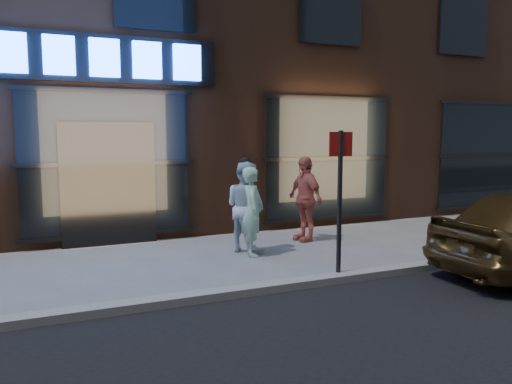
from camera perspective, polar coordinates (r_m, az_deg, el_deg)
ground at (r=6.57m, az=-11.75°, el=-12.86°), size 90.00×90.00×0.00m
curb at (r=6.55m, az=-11.76°, el=-12.36°), size 60.00×0.25×0.12m
storefront_building at (r=14.42m, az=-19.17°, el=18.21°), size 30.20×8.28×10.30m
man_bowtie at (r=8.92m, az=-0.43°, el=-2.24°), size 0.52×0.66×1.60m
man_cap at (r=9.21m, az=-1.22°, el=-1.69°), size 0.91×1.00×1.68m
passerby at (r=10.18m, az=5.60°, el=-0.77°), size 0.54×1.06×1.73m
sign_post at (r=7.43m, az=9.56°, el=0.14°), size 0.36×0.09×2.23m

